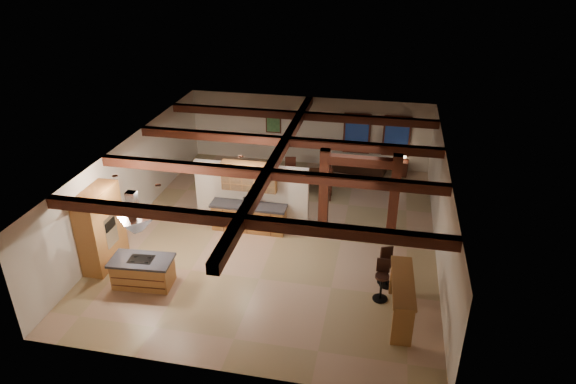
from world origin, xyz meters
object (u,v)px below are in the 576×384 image
Objects in this scene: dining_table at (308,182)px; sofa at (360,165)px; kitchen_island at (143,272)px; bar_counter at (402,293)px.

dining_table is 0.92× the size of sofa.
kitchen_island is 7.59m from dining_table.
kitchen_island is at bearing -126.10° from dining_table.
sofa is 0.97× the size of bar_counter.
sofa is 9.03m from bar_counter.
dining_table is at bearing 62.46° from kitchen_island.
kitchen_island reaches higher than dining_table.
sofa is (5.32, 8.85, -0.11)m from kitchen_island.
sofa is at bearing 100.85° from bar_counter.
dining_table is 7.61m from bar_counter.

